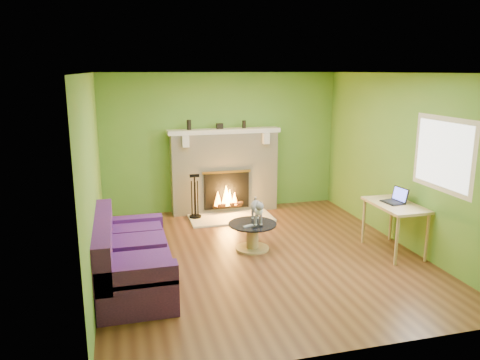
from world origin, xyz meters
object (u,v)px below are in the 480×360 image
Objects in this scene: sofa at (129,259)px; desk at (395,210)px; coffee_table at (252,234)px; cat at (257,210)px.

sofa reaches higher than desk.
desk reaches higher than coffee_table.
sofa is 2.70× the size of coffee_table.
desk is at bearing -17.33° from coffee_table.
sofa is 3.82m from desk.
cat is at bearing 160.64° from desk.
cat is at bearing 32.01° from coffee_table.
sofa reaches higher than coffee_table.
desk is 1.62× the size of cat.
coffee_table is 1.17× the size of cat.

